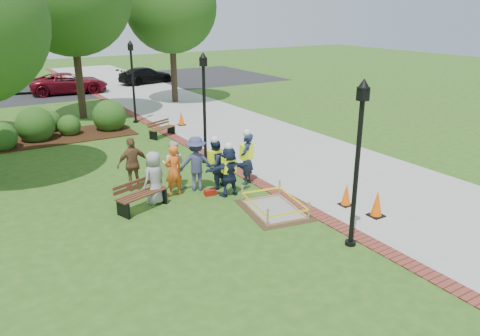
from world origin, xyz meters
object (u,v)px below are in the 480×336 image
cone_front (377,204)px  hivis_worker_b (247,157)px  bench_near (142,201)px  hivis_worker_a (229,169)px  lamp_near (358,153)px  hivis_worker_c (215,163)px  wet_concrete_pad (274,203)px

cone_front → hivis_worker_b: hivis_worker_b is taller
bench_near → hivis_worker_a: bearing=-8.0°
bench_near → cone_front: bearing=-36.0°
hivis_worker_a → hivis_worker_b: 1.25m
lamp_near → hivis_worker_c: lamp_near is taller
bench_near → hivis_worker_b: hivis_worker_b is taller
wet_concrete_pad → hivis_worker_b: hivis_worker_b is taller
wet_concrete_pad → lamp_near: (0.42, -2.79, 2.25)m
wet_concrete_pad → cone_front: bearing=-40.3°
bench_near → hivis_worker_a: hivis_worker_a is taller
hivis_worker_b → hivis_worker_c: hivis_worker_b is taller
hivis_worker_a → hivis_worker_c: hivis_worker_c is taller
cone_front → lamp_near: size_ratio=0.19×
bench_near → wet_concrete_pad: bearing=-32.9°
wet_concrete_pad → hivis_worker_c: 2.71m
cone_front → hivis_worker_a: (-2.81, 3.69, 0.49)m
lamp_near → hivis_worker_a: size_ratio=2.39×
cone_front → hivis_worker_a: size_ratio=0.46×
wet_concrete_pad → hivis_worker_b: 2.56m
wet_concrete_pad → hivis_worker_a: hivis_worker_a is taller
wet_concrete_pad → hivis_worker_a: 1.95m
cone_front → lamp_near: 2.92m
wet_concrete_pad → bench_near: bench_near is taller
hivis_worker_a → cone_front: bearing=-52.7°
bench_near → lamp_near: bearing=-52.8°
wet_concrete_pad → hivis_worker_b: size_ratio=1.33×
cone_front → hivis_worker_c: bearing=122.8°
cone_front → hivis_worker_c: (-2.89, 4.49, 0.51)m
bench_near → lamp_near: 6.59m
wet_concrete_pad → hivis_worker_c: (-0.61, 2.56, 0.67)m
cone_front → lamp_near: (-1.86, -0.86, 2.08)m
wet_concrete_pad → hivis_worker_a: (-0.53, 1.76, 0.65)m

